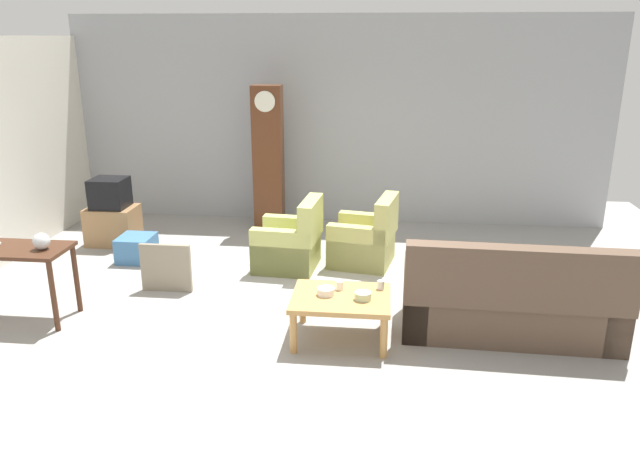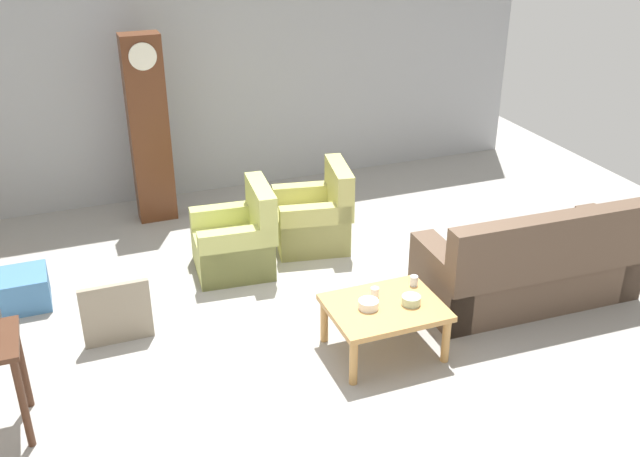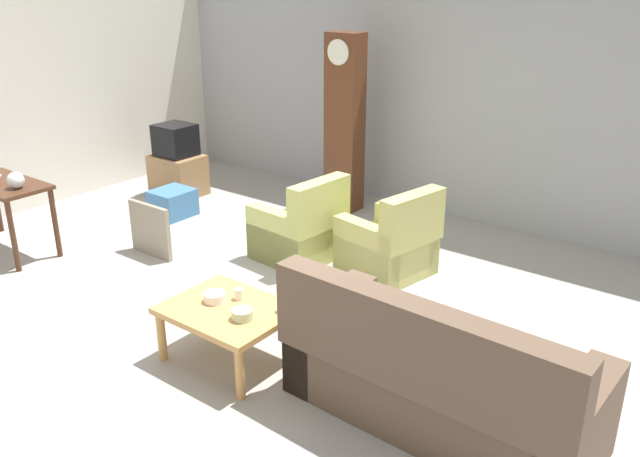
# 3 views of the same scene
# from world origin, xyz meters

# --- Properties ---
(ground_plane) EXTENTS (10.40, 10.40, 0.00)m
(ground_plane) POSITION_xyz_m (0.00, 0.00, 0.00)
(ground_plane) COLOR #999691
(garage_door_wall) EXTENTS (8.40, 0.16, 3.20)m
(garage_door_wall) POSITION_xyz_m (0.00, 3.60, 1.60)
(garage_door_wall) COLOR #9EA0A5
(garage_door_wall) RESTS_ON ground_plane
(couch_floral) EXTENTS (2.13, 0.94, 1.04)m
(couch_floral) POSITION_xyz_m (2.05, -0.29, 0.36)
(couch_floral) COLOR brown
(couch_floral) RESTS_ON ground_plane
(armchair_olive_near) EXTENTS (0.85, 0.82, 0.92)m
(armchair_olive_near) POSITION_xyz_m (-0.41, 1.33, 0.31)
(armchair_olive_near) COLOR #B7BC66
(armchair_olive_near) RESTS_ON ground_plane
(armchair_olive_far) EXTENTS (0.92, 0.89, 0.92)m
(armchair_olive_far) POSITION_xyz_m (0.55, 1.57, 0.31)
(armchair_olive_far) COLOR tan
(armchair_olive_far) RESTS_ON ground_plane
(coffee_table_wood) EXTENTS (0.96, 0.76, 0.46)m
(coffee_table_wood) POSITION_xyz_m (0.39, -0.54, 0.40)
(coffee_table_wood) COLOR tan
(coffee_table_wood) RESTS_ON ground_plane
(console_table_dark) EXTENTS (1.30, 0.56, 0.80)m
(console_table_dark) POSITION_xyz_m (-3.11, -0.45, 0.68)
(console_table_dark) COLOR #472819
(console_table_dark) RESTS_ON ground_plane
(grandfather_clock) EXTENTS (0.44, 0.30, 2.19)m
(grandfather_clock) POSITION_xyz_m (-0.98, 2.92, 1.10)
(grandfather_clock) COLOR #562D19
(grandfather_clock) RESTS_ON ground_plane
(tv_stand_cabinet) EXTENTS (0.68, 0.52, 0.54)m
(tv_stand_cabinet) POSITION_xyz_m (-3.10, 2.00, 0.27)
(tv_stand_cabinet) COLOR #997047
(tv_stand_cabinet) RESTS_ON ground_plane
(tv_crt) EXTENTS (0.48, 0.44, 0.42)m
(tv_crt) POSITION_xyz_m (-3.10, 2.00, 0.75)
(tv_crt) COLOR black
(tv_crt) RESTS_ON tv_stand_cabinet
(framed_picture_leaning) EXTENTS (0.60, 0.05, 0.58)m
(framed_picture_leaning) POSITION_xyz_m (-1.74, 0.42, 0.29)
(framed_picture_leaning) COLOR gray
(framed_picture_leaning) RESTS_ON ground_plane
(storage_box_blue) EXTENTS (0.44, 0.48, 0.33)m
(storage_box_blue) POSITION_xyz_m (-2.50, 1.37, 0.17)
(storage_box_blue) COLOR teal
(storage_box_blue) RESTS_ON ground_plane
(glass_dome_cloche) EXTENTS (0.17, 0.17, 0.17)m
(glass_dome_cloche) POSITION_xyz_m (-2.68, -0.46, 0.88)
(glass_dome_cloche) COLOR silver
(glass_dome_cloche) RESTS_ON console_table_dark
(cup_white_porcelain) EXTENTS (0.07, 0.07, 0.09)m
(cup_white_porcelain) POSITION_xyz_m (0.36, -0.39, 0.51)
(cup_white_porcelain) COLOR white
(cup_white_porcelain) RESTS_ON coffee_table_wood
(cup_blue_rimmed) EXTENTS (0.07, 0.07, 0.09)m
(cup_blue_rimmed) POSITION_xyz_m (0.77, -0.33, 0.51)
(cup_blue_rimmed) COLOR silver
(cup_blue_rimmed) RESTS_ON coffee_table_wood
(bowl_white_stacked) EXTENTS (0.17, 0.17, 0.07)m
(bowl_white_stacked) POSITION_xyz_m (0.24, -0.53, 0.50)
(bowl_white_stacked) COLOR white
(bowl_white_stacked) RESTS_ON coffee_table_wood
(bowl_shallow_green) EXTENTS (0.16, 0.16, 0.08)m
(bowl_shallow_green) POSITION_xyz_m (0.60, -0.60, 0.50)
(bowl_shallow_green) COLOR #B2C69E
(bowl_shallow_green) RESTS_ON coffee_table_wood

